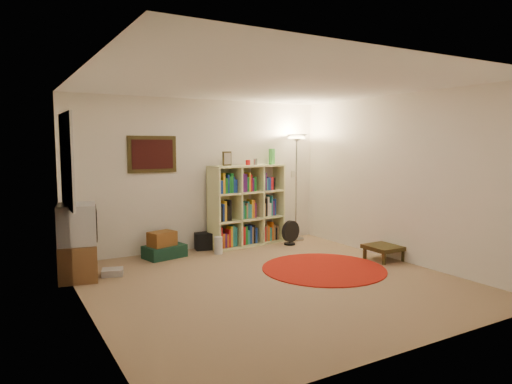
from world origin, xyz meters
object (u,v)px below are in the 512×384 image
floor_lamp (296,153)px  tv_stand (78,243)px  bookshelf (246,207)px  side_table (384,248)px  suitcase (165,251)px  floor_fan (290,233)px

floor_lamp → tv_stand: floor_lamp is taller
bookshelf → side_table: bookshelf is taller
tv_stand → suitcase: bearing=30.3°
side_table → floor_lamp: bearing=99.1°
side_table → suitcase: bearing=147.2°
suitcase → side_table: size_ratio=1.35×
suitcase → floor_fan: bearing=-19.0°
bookshelf → tv_stand: bearing=-174.6°
floor_fan → floor_lamp: bearing=30.5°
tv_stand → suitcase: (1.33, 0.49, -0.38)m
bookshelf → tv_stand: (-2.86, -0.64, -0.20)m
floor_lamp → floor_fan: size_ratio=4.51×
floor_lamp → side_table: floor_lamp is taller
bookshelf → side_table: (1.31, -1.98, -0.49)m
tv_stand → suitcase: 1.47m
floor_fan → bookshelf: bearing=137.9°
floor_fan → suitcase: floor_fan is taller
floor_fan → side_table: (0.63, -1.59, -0.02)m
floor_lamp → suitcase: 2.95m
floor_lamp → suitcase: bearing=-178.4°
floor_fan → tv_stand: bearing=171.5°
floor_fan → tv_stand: tv_stand is taller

